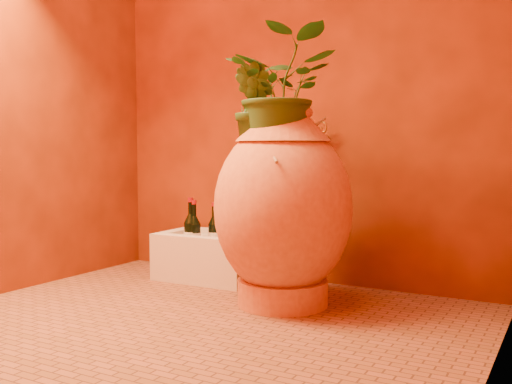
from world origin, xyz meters
The scene contains 12 objects.
floor centered at (0.00, 0.00, 0.00)m, with size 2.50×2.50×0.00m, color brown.
wall_back centered at (0.00, 1.00, 1.25)m, with size 2.50×0.02×2.50m, color #531B04.
wall_left centered at (-1.25, 0.00, 1.25)m, with size 0.02×2.00×2.50m, color #531B04.
wall_right centered at (1.25, 0.00, 1.25)m, with size 0.02×2.00×2.50m, color #531B04.
amphora centered at (0.20, 0.44, 0.50)m, with size 0.91×0.91×1.00m.
stone_basin centered at (-0.46, 0.75, 0.14)m, with size 0.62×0.43×0.29m.
wine_bottle_a centered at (-0.54, 0.67, 0.28)m, with size 0.09×0.09×0.35m.
wine_bottle_b centered at (-0.52, 0.68, 0.28)m, with size 0.08×0.08×0.33m.
wine_bottle_c centered at (-0.47, 0.81, 0.27)m, with size 0.08×0.08×0.31m.
wall_tap centered at (0.20, 0.91, 0.88)m, with size 0.08×0.16×0.17m.
plant_main centered at (0.21, 0.41, 1.08)m, with size 0.54×0.46×0.59m, color #234619.
plant_side centered at (0.10, 0.34, 1.00)m, with size 0.24×0.19×0.43m, color #234619.
Camera 1 is at (1.50, -2.13, 0.78)m, focal length 40.00 mm.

